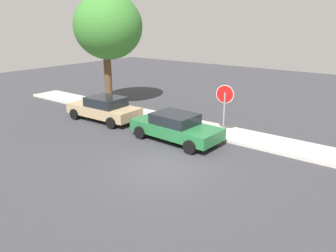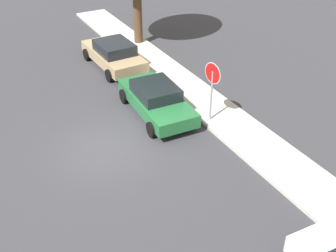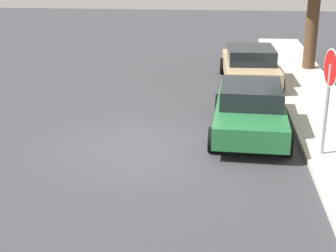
# 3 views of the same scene
# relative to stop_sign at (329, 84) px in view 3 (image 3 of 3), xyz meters

# --- Properties ---
(ground_plane) EXTENTS (60.00, 60.00, 0.00)m
(ground_plane) POSITION_rel_stop_sign_xyz_m (-0.35, -4.44, -1.89)
(ground_plane) COLOR #38383D
(stop_sign) EXTENTS (0.88, 0.14, 2.70)m
(stop_sign) POSITION_rel_stop_sign_xyz_m (0.00, 0.00, 0.00)
(stop_sign) COLOR gray
(stop_sign) RESTS_ON ground_plane
(parked_car_green) EXTENTS (4.59, 2.23, 1.36)m
(parked_car_green) POSITION_rel_stop_sign_xyz_m (-1.71, -1.65, -1.19)
(parked_car_green) COLOR #236B38
(parked_car_green) RESTS_ON ground_plane
(parked_car_tan) EXTENTS (4.53, 2.20, 1.41)m
(parked_car_tan) POSITION_rel_stop_sign_xyz_m (-7.07, -1.37, -1.17)
(parked_car_tan) COLOR tan
(parked_car_tan) RESTS_ON ground_plane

